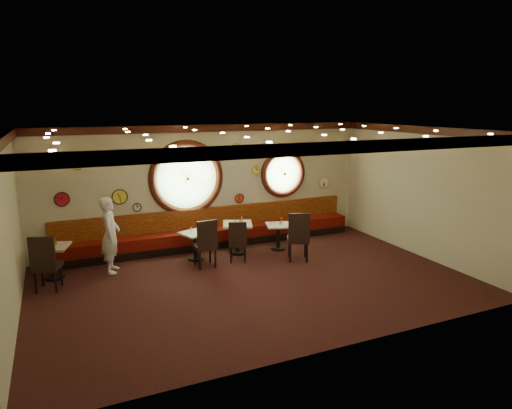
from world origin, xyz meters
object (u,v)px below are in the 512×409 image
(table_c, at_px, (238,234))
(condiment_d_salt, at_px, (274,223))
(table_a, at_px, (53,258))
(condiment_c_salt, at_px, (235,221))
(table_b, at_px, (195,242))
(condiment_a_salt, at_px, (48,244))
(condiment_a_pepper, at_px, (52,243))
(condiment_a_bottle, at_px, (56,241))
(condiment_b_salt, at_px, (191,230))
(chair_b, at_px, (206,240))
(chair_c, at_px, (238,239))
(condiment_d_pepper, at_px, (280,223))
(condiment_d_bottle, at_px, (281,221))
(condiment_c_bottle, at_px, (242,219))
(condiment_b_bottle, at_px, (198,228))
(waiter, at_px, (110,235))
(table_d, at_px, (278,234))
(chair_a, at_px, (45,260))
(condiment_c_pepper, at_px, (240,222))
(condiment_b_pepper, at_px, (197,231))
(chair_d, at_px, (299,233))

(table_c, xyz_separation_m, condiment_d_salt, (0.98, -0.08, 0.22))
(table_a, distance_m, condiment_c_salt, 4.26)
(table_b, distance_m, condiment_a_salt, 3.27)
(condiment_a_salt, bearing_deg, table_a, -34.09)
(condiment_c_salt, relative_size, condiment_a_pepper, 0.87)
(condiment_a_bottle, bearing_deg, condiment_b_salt, -0.86)
(condiment_b_salt, relative_size, condiment_a_bottle, 0.69)
(chair_b, relative_size, condiment_a_salt, 7.84)
(table_b, xyz_separation_m, condiment_a_bottle, (-3.09, 0.10, 0.39))
(chair_c, height_order, condiment_c_salt, chair_c)
(condiment_a_pepper, height_order, condiment_d_pepper, condiment_a_pepper)
(condiment_d_bottle, bearing_deg, chair_c, -158.12)
(table_c, relative_size, condiment_c_bottle, 5.25)
(condiment_b_bottle, relative_size, waiter, 0.09)
(condiment_b_salt, height_order, condiment_c_bottle, condiment_c_bottle)
(condiment_b_salt, xyz_separation_m, condiment_a_bottle, (-3.01, 0.05, 0.08))
(condiment_d_pepper, bearing_deg, table_a, 178.50)
(condiment_d_salt, bearing_deg, condiment_b_bottle, 177.26)
(table_d, height_order, chair_a, chair_a)
(condiment_b_salt, height_order, condiment_c_pepper, condiment_c_pepper)
(table_d, bearing_deg, condiment_b_bottle, 176.13)
(table_a, relative_size, condiment_a_bottle, 5.37)
(condiment_c_salt, distance_m, condiment_b_bottle, 0.98)
(condiment_a_salt, height_order, condiment_c_pepper, condiment_c_pepper)
(condiment_b_salt, height_order, condiment_b_pepper, condiment_b_salt)
(table_a, bearing_deg, chair_c, -9.10)
(table_a, bearing_deg, condiment_b_pepper, -1.54)
(condiment_d_bottle, bearing_deg, condiment_d_salt, -171.94)
(condiment_d_salt, bearing_deg, condiment_b_pepper, 179.78)
(table_d, bearing_deg, table_a, 178.50)
(condiment_a_bottle, bearing_deg, chair_b, -13.45)
(condiment_a_salt, relative_size, condiment_b_salt, 0.83)
(condiment_c_pepper, bearing_deg, chair_a, -172.08)
(table_a, bearing_deg, condiment_b_bottle, 0.02)
(table_a, distance_m, chair_a, 0.76)
(condiment_c_pepper, distance_m, condiment_a_bottle, 4.24)
(table_c, distance_m, waiter, 3.10)
(condiment_d_salt, bearing_deg, waiter, 179.63)
(chair_c, distance_m, condiment_d_salt, 1.35)
(chair_b, relative_size, condiment_c_bottle, 4.07)
(chair_c, height_order, condiment_a_bottle, chair_c)
(chair_d, relative_size, condiment_d_pepper, 8.82)
(table_b, xyz_separation_m, chair_a, (-3.31, -0.68, 0.24))
(chair_d, height_order, condiment_a_pepper, chair_d)
(table_d, xyz_separation_m, chair_c, (-1.33, -0.51, 0.16))
(table_d, xyz_separation_m, condiment_b_salt, (-2.28, 0.16, 0.31))
(condiment_d_pepper, bearing_deg, table_d, 179.47)
(condiment_a_salt, xyz_separation_m, condiment_c_pepper, (4.40, -0.14, 0.05))
(table_a, relative_size, chair_c, 1.35)
(table_a, height_order, condiment_b_bottle, condiment_b_bottle)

